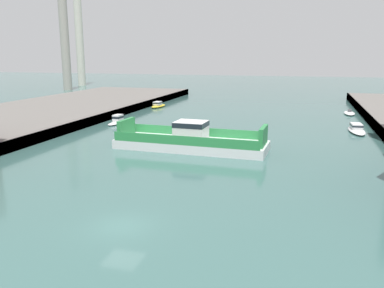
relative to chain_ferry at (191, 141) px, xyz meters
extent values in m
plane|color=#3D6660|center=(1.79, -23.19, -1.07)|extent=(400.00, 400.00, 0.00)
cube|color=#4C4742|center=(-20.31, -3.19, -0.32)|extent=(0.30, 140.00, 1.52)
cube|color=silver|center=(0.00, 0.00, -0.52)|extent=(18.94, 6.62, 1.10)
cube|color=#2D8947|center=(0.11, 2.90, 0.58)|extent=(17.97, 0.80, 1.10)
cube|color=#2D8947|center=(-0.11, -2.90, 0.58)|extent=(17.97, 0.80, 1.10)
cube|color=silver|center=(0.00, 0.00, 1.22)|extent=(3.87, 3.40, 2.39)
cube|color=black|center=(0.00, 0.00, 2.06)|extent=(3.91, 3.44, 0.60)
cube|color=#2D8947|center=(8.86, -0.33, 1.13)|extent=(0.66, 4.16, 2.20)
cube|color=#2D8947|center=(-8.86, 0.33, 1.13)|extent=(0.66, 4.16, 2.20)
ellipsoid|color=white|center=(21.03, 17.50, -0.84)|extent=(2.67, 7.59, 0.47)
cube|color=silver|center=(20.99, 18.06, -0.23)|extent=(1.69, 2.71, 0.75)
cube|color=black|center=(20.99, 18.06, -0.13)|extent=(1.74, 2.79, 0.23)
ellipsoid|color=white|center=(21.73, 36.71, -0.84)|extent=(2.02, 5.77, 0.47)
cube|color=#4C4C51|center=(21.73, 36.71, -0.35)|extent=(0.69, 0.40, 0.50)
ellipsoid|color=yellow|center=(-18.04, 36.27, -0.78)|extent=(2.48, 5.70, 0.59)
cube|color=silver|center=(-18.08, 35.86, -0.11)|extent=(1.56, 2.06, 0.75)
cube|color=black|center=(-18.08, 35.86, -0.02)|extent=(1.60, 2.12, 0.22)
ellipsoid|color=white|center=(-17.11, 14.04, -0.87)|extent=(1.97, 5.31, 0.40)
cube|color=silver|center=(-17.08, 14.43, -0.11)|extent=(1.29, 1.89, 1.13)
cube|color=black|center=(-17.08, 14.43, 0.03)|extent=(1.32, 1.94, 0.34)
cylinder|color=beige|center=(-68.46, 88.17, 17.99)|extent=(2.84, 2.84, 38.12)
cylinder|color=#9E998E|center=(-62.00, 68.82, 15.48)|extent=(2.76, 2.76, 33.11)
camera|label=1|loc=(13.36, -46.15, 10.40)|focal=37.21mm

